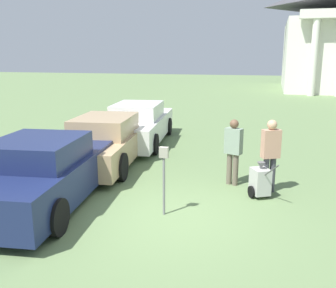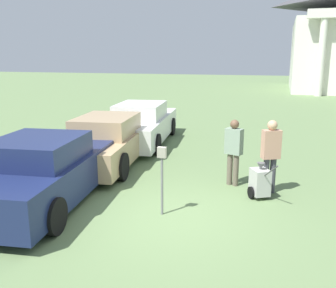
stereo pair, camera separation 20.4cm
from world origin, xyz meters
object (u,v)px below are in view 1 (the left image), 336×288
Objects in this scene: parked_car_white at (139,125)px; person_worker at (233,148)px; parked_car_tan at (107,141)px; equipment_cart at (260,181)px; parking_meter at (164,168)px; person_supervisor at (270,151)px; parked_car_navy at (43,173)px.

parked_car_white is 3.24× the size of person_worker.
person_worker is at bearing -21.16° from parked_car_tan.
parked_car_tan is 5.33× the size of equipment_cart.
parked_car_tan is at bearing 6.55° from person_worker.
parking_meter is 2.49m from equipment_cart.
person_supervisor is at bearing -22.02° from parked_car_tan.
parked_car_white is at bearing 82.81° from parked_car_tan.
parked_car_white reaches higher than parked_car_tan.
person_worker is (3.89, -3.80, 0.25)m from parked_car_white.
equipment_cart is (0.71, -0.71, -0.57)m from person_worker.
parked_car_tan is 4.23m from parking_meter.
person_worker is at bearing -44.60° from person_supervisor.
parked_car_navy is at bearing -177.76° from parking_meter.
parked_car_white is (0.00, 6.16, 0.00)m from parked_car_navy.
parked_car_white is 3.79× the size of parking_meter.
parked_car_tan is at bearing -40.98° from person_supervisor.
person_supervisor is at bearing 43.41° from parking_meter.
parked_car_white is 6.45m from equipment_cart.
parking_meter is (2.73, 0.11, 0.29)m from parked_car_navy.
parking_meter is at bearing -169.76° from equipment_cart.
person_supervisor reaches higher than parked_car_white.
parked_car_white is at bearing 114.26° from parking_meter.
parked_car_navy is 2.75m from parking_meter.
parked_car_white is at bearing -23.87° from person_worker.
person_worker reaches higher than parked_car_tan.
person_supervisor reaches higher than parked_car_tan.
parked_car_tan is 4.96m from person_supervisor.
parked_car_white is 6.64m from parking_meter.
parked_car_white is 6.31m from person_supervisor.
equipment_cart is at bearing 12.46° from parked_car_navy.
parked_car_navy is 2.80× the size of person_supervisor.
parked_car_navy is 3.44× the size of parking_meter.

